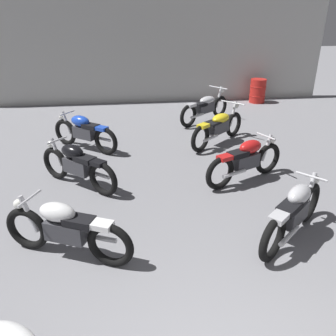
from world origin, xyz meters
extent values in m
cube|color=#B2B2AD|center=(0.00, 11.65, 1.80)|extent=(13.29, 0.24, 3.60)
torus|color=black|center=(-2.20, 3.17, 0.34)|extent=(0.66, 0.38, 0.67)
torus|color=black|center=(-1.01, 2.64, 0.34)|extent=(0.66, 0.38, 0.67)
cylinder|color=silver|center=(-2.12, 3.14, 0.59)|extent=(0.25, 0.16, 0.56)
cube|color=#38383D|center=(-1.60, 2.90, 0.44)|extent=(0.62, 0.45, 0.28)
ellipsoid|color=white|center=(-1.69, 2.94, 0.72)|extent=(0.59, 0.47, 0.26)
cube|color=black|center=(-1.40, 2.81, 0.64)|extent=(0.46, 0.38, 0.10)
cube|color=white|center=(-1.10, 2.68, 0.64)|extent=(0.34, 0.30, 0.08)
cylinder|color=silver|center=(-2.07, 3.11, 0.85)|extent=(0.23, 0.45, 0.04)
sphere|color=white|center=(-2.25, 3.20, 0.73)|extent=(0.14, 0.14, 0.14)
cylinder|color=silver|center=(-1.18, 2.86, 0.32)|extent=(0.53, 0.29, 0.07)
torus|color=black|center=(-2.17, 5.47, 0.34)|extent=(0.58, 0.52, 0.67)
torus|color=black|center=(-1.18, 4.62, 0.34)|extent=(0.58, 0.52, 0.67)
cylinder|color=silver|center=(-2.11, 5.42, 0.59)|extent=(0.23, 0.21, 0.56)
cube|color=#38383D|center=(-1.68, 5.05, 0.44)|extent=(0.59, 0.56, 0.28)
ellipsoid|color=black|center=(-1.75, 5.11, 0.72)|extent=(0.58, 0.55, 0.26)
cube|color=black|center=(-1.51, 4.90, 0.64)|extent=(0.46, 0.44, 0.10)
cube|color=black|center=(-1.26, 4.69, 0.64)|extent=(0.34, 0.33, 0.08)
cylinder|color=silver|center=(-2.06, 5.38, 0.85)|extent=(0.34, 0.39, 0.04)
sphere|color=white|center=(-2.22, 5.51, 0.73)|extent=(0.14, 0.14, 0.14)
cylinder|color=silver|center=(-1.29, 4.88, 0.32)|extent=(0.46, 0.41, 0.07)
torus|color=black|center=(-2.24, 7.41, 0.34)|extent=(0.60, 0.49, 0.67)
torus|color=black|center=(-1.20, 6.62, 0.34)|extent=(0.60, 0.49, 0.67)
cylinder|color=silver|center=(-2.17, 7.36, 0.59)|extent=(0.24, 0.20, 0.56)
cube|color=#38383D|center=(-1.72, 7.02, 0.44)|extent=(0.60, 0.54, 0.28)
ellipsoid|color=blue|center=(-1.80, 7.08, 0.72)|extent=(0.58, 0.54, 0.26)
cube|color=black|center=(-1.54, 6.88, 0.64)|extent=(0.46, 0.43, 0.10)
cube|color=blue|center=(-1.28, 6.68, 0.64)|extent=(0.34, 0.33, 0.08)
cylinder|color=silver|center=(-2.12, 7.33, 0.85)|extent=(0.32, 0.40, 0.04)
sphere|color=white|center=(-2.28, 7.45, 0.73)|extent=(0.14, 0.14, 0.14)
cylinder|color=silver|center=(-1.32, 6.88, 0.32)|extent=(0.48, 0.39, 0.07)
torus|color=black|center=(2.16, 3.35, 0.34)|extent=(0.58, 0.52, 0.67)
torus|color=black|center=(1.18, 2.49, 0.34)|extent=(0.58, 0.52, 0.67)
cylinder|color=silver|center=(2.10, 3.29, 0.59)|extent=(0.23, 0.21, 0.56)
cube|color=#38383D|center=(1.67, 2.92, 0.44)|extent=(0.59, 0.56, 0.28)
ellipsoid|color=#B7B7BC|center=(1.74, 2.98, 0.72)|extent=(0.58, 0.55, 0.26)
cube|color=black|center=(1.50, 2.77, 0.64)|extent=(0.46, 0.44, 0.10)
cube|color=#B7B7BC|center=(1.25, 2.56, 0.64)|extent=(0.34, 0.33, 0.08)
cylinder|color=silver|center=(2.05, 3.25, 0.85)|extent=(0.34, 0.38, 0.04)
sphere|color=white|center=(2.20, 3.38, 0.73)|extent=(0.14, 0.14, 0.14)
cylinder|color=silver|center=(1.45, 2.56, 0.32)|extent=(0.46, 0.41, 0.07)
torus|color=black|center=(2.18, 5.15, 0.34)|extent=(0.65, 0.39, 0.67)
torus|color=black|center=(1.01, 4.59, 0.34)|extent=(0.65, 0.39, 0.67)
cylinder|color=silver|center=(2.11, 5.11, 0.59)|extent=(0.25, 0.17, 0.56)
cube|color=#38383D|center=(1.60, 4.87, 0.44)|extent=(0.62, 0.46, 0.28)
ellipsoid|color=red|center=(1.69, 4.91, 0.72)|extent=(0.59, 0.48, 0.26)
cube|color=black|center=(1.40, 4.77, 0.64)|extent=(0.46, 0.39, 0.10)
cube|color=red|center=(1.10, 4.63, 0.64)|extent=(0.34, 0.30, 0.08)
cylinder|color=silver|center=(2.06, 5.09, 0.85)|extent=(0.24, 0.45, 0.04)
sphere|color=white|center=(2.24, 5.17, 0.73)|extent=(0.14, 0.14, 0.14)
cylinder|color=silver|center=(1.29, 4.58, 0.32)|extent=(0.53, 0.30, 0.07)
torus|color=black|center=(2.17, 7.49, 0.34)|extent=(0.58, 0.52, 0.67)
torus|color=black|center=(1.04, 6.51, 0.34)|extent=(0.58, 0.52, 0.67)
cylinder|color=silver|center=(2.11, 7.44, 0.65)|extent=(0.25, 0.23, 0.66)
cube|color=#38383D|center=(1.61, 7.00, 0.44)|extent=(0.65, 0.62, 0.28)
ellipsoid|color=yellow|center=(1.68, 7.06, 0.66)|extent=(0.66, 0.64, 0.22)
cube|color=black|center=(1.44, 6.85, 0.57)|extent=(0.46, 0.44, 0.10)
cube|color=yellow|center=(1.12, 6.57, 0.64)|extent=(0.34, 0.33, 0.08)
cylinder|color=silver|center=(2.07, 7.40, 0.96)|extent=(0.47, 0.54, 0.04)
sphere|color=white|center=(2.22, 7.53, 0.84)|extent=(0.14, 0.14, 0.14)
cylinder|color=silver|center=(1.32, 6.57, 0.32)|extent=(0.46, 0.41, 0.07)
torus|color=black|center=(2.29, 9.35, 0.34)|extent=(0.60, 0.50, 0.67)
torus|color=black|center=(1.11, 8.43, 0.34)|extent=(0.60, 0.50, 0.67)
cylinder|color=silver|center=(2.23, 9.30, 0.65)|extent=(0.26, 0.22, 0.66)
cube|color=#38383D|center=(1.70, 8.89, 0.44)|extent=(0.67, 0.59, 0.28)
ellipsoid|color=#B7B7BC|center=(1.78, 8.96, 0.66)|extent=(0.67, 0.62, 0.22)
cube|color=black|center=(1.53, 8.76, 0.57)|extent=(0.46, 0.43, 0.10)
cube|color=#B7B7BC|center=(1.19, 8.49, 0.64)|extent=(0.34, 0.33, 0.08)
cylinder|color=silver|center=(2.18, 9.27, 0.96)|extent=(0.45, 0.56, 0.04)
sphere|color=white|center=(2.34, 9.39, 0.84)|extent=(0.14, 0.14, 0.14)
cylinder|color=silver|center=(1.39, 8.48, 0.32)|extent=(0.48, 0.39, 0.07)
cylinder|color=red|center=(4.15, 10.99, 0.42)|extent=(0.56, 0.56, 0.85)
torus|color=red|center=(4.15, 10.99, 0.59)|extent=(0.59, 0.59, 0.03)
torus|color=red|center=(4.15, 10.99, 0.26)|extent=(0.59, 0.59, 0.03)
camera|label=1|loc=(-0.73, -1.16, 3.20)|focal=37.01mm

